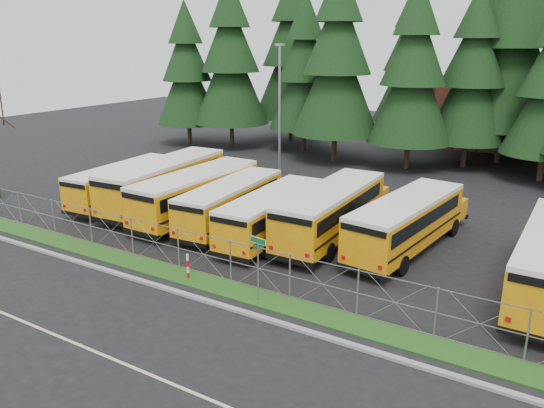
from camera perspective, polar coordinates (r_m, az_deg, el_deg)
The scene contains 25 objects.
ground at distance 24.26m, azimuth -1.10°, elevation -8.02°, with size 120.00×120.00×0.00m, color black.
curb at distance 21.95m, azimuth -5.48°, elevation -10.80°, with size 50.00×0.25×0.12m, color gray.
grass_verge at distance 22.97m, azimuth -3.38°, elevation -9.49°, with size 50.00×1.40×0.06m, color #164012.
road_lane_line at distance 18.85m, azimuth -14.72°, elevation -16.64°, with size 50.00×0.12×0.01m, color beige.
chainlink_fence at distance 23.08m, azimuth -2.44°, elevation -6.68°, with size 44.00×0.10×2.00m, color gray, non-canonical shape.
brick_building at distance 59.30m, azimuth 25.58°, elevation 8.40°, with size 22.00×10.00×6.00m, color brown.
bus_0 at distance 36.26m, azimuth -15.30°, elevation 2.10°, with size 2.32×9.82×2.57m, color orange, non-canonical shape.
bus_1 at distance 34.73m, azimuth -11.09°, elevation 2.17°, with size 2.76×11.70×3.07m, color orange, non-canonical shape.
bus_2 at distance 32.20m, azimuth -7.68°, elevation 1.00°, with size 2.61×11.05×2.90m, color orange, non-canonical shape.
bus_3 at distance 30.65m, azimuth -4.09°, elevation 0.01°, with size 2.36×10.00×2.62m, color orange, non-canonical shape.
bus_4 at distance 28.72m, azimuth 0.31°, elevation -1.17°, with size 2.33×9.87×2.59m, color orange, non-canonical shape.
bus_5 at distance 28.77m, azimuth 6.70°, elevation -0.92°, with size 2.62×11.09×2.91m, color orange, non-canonical shape.
bus_6 at distance 27.87m, azimuth 14.53°, elevation -2.07°, with size 2.53×10.72×2.81m, color orange, non-canonical shape.
street_sign at distance 21.46m, azimuth -1.51°, elevation -5.56°, with size 0.83×0.55×2.81m.
striped_bollard at distance 24.29m, azimuth -9.04°, elevation -6.66°, with size 0.11×0.11×1.20m, color #B20C0C.
light_standard at distance 41.43m, azimuth 0.83°, elevation 10.46°, with size 0.70×0.35×10.14m.
conifer_0 at distance 55.86m, azimuth -9.14°, elevation 13.67°, with size 6.46×6.46×14.28m, color black, non-canonical shape.
conifer_1 at distance 53.64m, azimuth -4.50°, elevation 14.83°, with size 7.42×7.42×16.41m, color black, non-canonical shape.
conifer_2 at distance 51.65m, azimuth 3.55°, elevation 13.87°, with size 6.69×6.69×14.80m, color black, non-canonical shape.
conifer_3 at distance 47.04m, azimuth 7.02°, elevation 14.68°, with size 7.60×7.60×16.80m, color black, non-canonical shape.
conifer_4 at distance 45.24m, azimuth 14.93°, elevation 13.17°, with size 6.89×6.89×15.25m, color black, non-canonical shape.
conifer_5 at distance 47.34m, azimuth 20.73°, elevation 12.62°, with size 6.76×6.76×14.94m, color black, non-canonical shape.
conifer_10 at distance 57.02m, azimuth 2.11°, elevation 15.47°, with size 7.84×7.84×17.34m, color black, non-canonical shape.
conifer_11 at distance 56.74m, azimuth 14.88°, elevation 14.47°, with size 7.43×7.43×16.44m, color black, non-canonical shape.
conifer_12 at distance 50.18m, azimuth 24.47°, elevation 16.22°, with size 9.76×9.76×21.58m, color black, non-canonical shape.
Camera 1 is at (11.73, -18.56, 10.31)m, focal length 35.00 mm.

